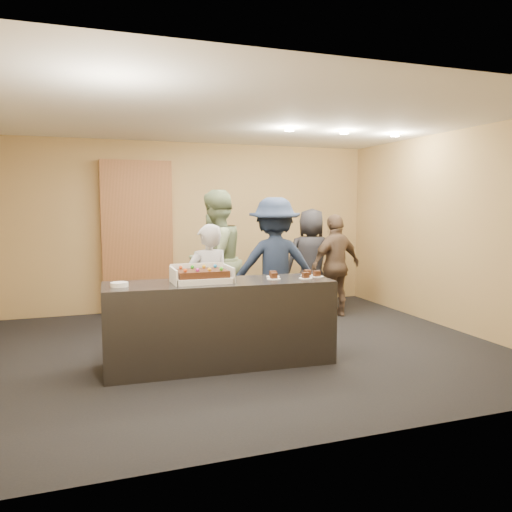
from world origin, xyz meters
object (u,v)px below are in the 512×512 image
Objects in this scene: cake_box at (201,278)px; sheet_cake at (202,273)px; person_navy_man at (275,266)px; serving_counter at (220,323)px; plate_stack at (119,284)px; person_brown_extra at (336,266)px; storage_cabinet at (137,237)px; person_dark_suit at (311,260)px; person_sage_man at (215,260)px; person_server_grey at (208,287)px.

cake_box reaches higher than sheet_cake.
serving_counter is at bearing 56.48° from person_navy_man.
plate_stack is 3.68m from person_brown_extra.
person_brown_extra is at bearing -24.59° from storage_cabinet.
person_navy_man is 1.10× the size of person_dark_suit.
sheet_cake is at bearing 51.47° from person_navy_man.
plate_stack is at bearing 179.99° from sheet_cake.
person_brown_extra is (2.81, -1.28, -0.41)m from storage_cabinet.
person_sage_man is (0.53, 1.45, 0.01)m from cake_box.
storage_cabinet is 1.45× the size of person_dark_suit.
person_server_grey is at bearing 59.62° from person_dark_suit.
cake_box is 3.07m from person_dark_suit.
serving_counter is at bearing -0.00° from sheet_cake.
sheet_cake is at bearing 19.60° from person_brown_extra.
person_sage_man is (0.88, -1.46, -0.24)m from storage_cabinet.
person_dark_suit reaches higher than person_brown_extra.
storage_cabinet is 2.99m from plate_stack.
plate_stack is (-1.03, 0.00, 0.47)m from serving_counter.
plate_stack is at bearing 10.95° from person_sage_man.
cake_box is 0.32× the size of person_sage_man.
person_dark_suit is at bearing -122.09° from person_navy_man.
sheet_cake is 1.57m from person_navy_man.
serving_counter is 4.64× the size of sheet_cake.
plate_stack is 2.01m from person_sage_man.
cake_box is at bearing 89.18° from sheet_cake.
person_server_grey reaches higher than cake_box.
serving_counter is 1.59m from person_sage_man.
person_brown_extra is at bearing 136.68° from person_dark_suit.
person_sage_man is 1.16× the size of person_dark_suit.
person_navy_man is at bearing 26.11° from plate_stack.
plate_stack is 0.09× the size of person_sage_man.
storage_cabinet reaches higher than person_server_grey.
person_navy_man is at bearing 47.35° from serving_counter.
person_navy_man is (1.01, 1.00, 0.45)m from serving_counter.
person_sage_man reaches higher than cake_box.
sheet_cake is (-0.00, -0.02, 0.05)m from cake_box.
storage_cabinet is at bearing 103.18° from serving_counter.
sheet_cake is at bearing -83.22° from storage_cabinet.
person_brown_extra is (1.93, 0.18, -0.17)m from person_sage_man.
person_navy_man reaches higher than serving_counter.
cake_box is at bearing -83.16° from storage_cabinet.
serving_counter is 1.01× the size of storage_cabinet.
person_server_grey is at bearing 28.86° from plate_stack.
storage_cabinet reaches higher than person_navy_man.
person_server_grey is (1.04, 0.57, -0.18)m from plate_stack.
person_brown_extra is at bearing 33.53° from cake_box.
person_sage_man reaches higher than person_dark_suit.
storage_cabinet is at bearing -95.28° from person_sage_man.
person_sage_man is at bearing -9.08° from person_brown_extra.
sheet_cake is at bearing -0.01° from plate_stack.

